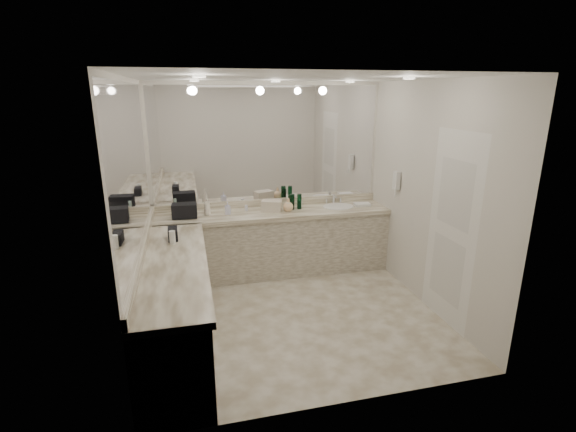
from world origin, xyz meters
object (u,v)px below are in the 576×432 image
object	(u,v)px
hand_towel	(362,205)
soap_bottle_a	(207,207)
soap_bottle_c	(288,205)
black_toiletry_bag	(185,211)
wall_phone	(396,181)
soap_bottle_b	(228,208)
sink	(338,207)
cream_cosmetic_case	(272,206)

from	to	relation	value
hand_towel	soap_bottle_a	bearing A→B (deg)	178.99
hand_towel	soap_bottle_c	world-z (taller)	soap_bottle_c
black_toiletry_bag	soap_bottle_a	distance (m)	0.30
black_toiletry_bag	soap_bottle_a	size ratio (longest dim) A/B	1.41
wall_phone	hand_towel	size ratio (longest dim) A/B	1.09
hand_towel	soap_bottle_b	size ratio (longest dim) A/B	1.32
hand_towel	sink	bearing A→B (deg)	174.55
hand_towel	soap_bottle_b	distance (m)	1.91
cream_cosmetic_case	hand_towel	size ratio (longest dim) A/B	1.20
hand_towel	black_toiletry_bag	bearing A→B (deg)	-179.73
sink	black_toiletry_bag	size ratio (longest dim) A/B	1.40
cream_cosmetic_case	hand_towel	world-z (taller)	cream_cosmetic_case
hand_towel	soap_bottle_b	xyz separation A→B (m)	(-1.91, 0.03, 0.06)
sink	soap_bottle_a	distance (m)	1.83
hand_towel	wall_phone	bearing A→B (deg)	-61.12
wall_phone	sink	bearing A→B (deg)	140.43
sink	wall_phone	bearing A→B (deg)	-39.57
hand_towel	soap_bottle_b	world-z (taller)	soap_bottle_b
soap_bottle_c	hand_towel	bearing A→B (deg)	0.85
soap_bottle_a	wall_phone	bearing A→B (deg)	-11.74
wall_phone	hand_towel	bearing A→B (deg)	118.88
black_toiletry_bag	sink	bearing A→B (deg)	1.21
hand_towel	soap_bottle_a	xyz separation A→B (m)	(-2.17, 0.04, 0.09)
sink	soap_bottle_c	bearing A→B (deg)	-176.21
black_toiletry_bag	soap_bottle_c	xyz separation A→B (m)	(1.37, -0.00, 0.00)
soap_bottle_b	soap_bottle_c	world-z (taller)	soap_bottle_c
soap_bottle_c	soap_bottle_a	bearing A→B (deg)	177.10
sink	hand_towel	size ratio (longest dim) A/B	2.00
cream_cosmetic_case	soap_bottle_c	bearing A→B (deg)	8.13
cream_cosmetic_case	wall_phone	bearing A→B (deg)	2.25
cream_cosmetic_case	soap_bottle_c	distance (m)	0.23
black_toiletry_bag	hand_towel	xyz separation A→B (m)	(2.47, 0.01, -0.07)
cream_cosmetic_case	soap_bottle_b	world-z (taller)	soap_bottle_b
cream_cosmetic_case	soap_bottle_c	size ratio (longest dim) A/B	1.45
black_toiletry_bag	soap_bottle_b	bearing A→B (deg)	4.46
sink	soap_bottle_b	world-z (taller)	soap_bottle_b
sink	soap_bottle_a	xyz separation A→B (m)	(-1.83, 0.01, 0.12)
wall_phone	cream_cosmetic_case	world-z (taller)	wall_phone
cream_cosmetic_case	soap_bottle_a	world-z (taller)	soap_bottle_a
cream_cosmetic_case	soap_bottle_b	distance (m)	0.59
wall_phone	hand_towel	distance (m)	0.69
soap_bottle_a	sink	bearing A→B (deg)	-0.17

